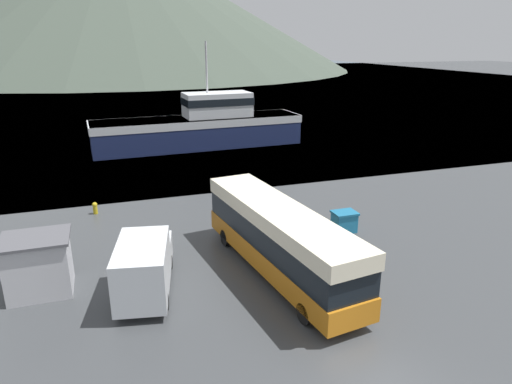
% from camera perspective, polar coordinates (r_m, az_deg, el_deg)
% --- Properties ---
extents(water_surface, '(240.00, 240.00, 0.00)m').
position_cam_1_polar(water_surface, '(151.95, -16.16, 13.67)').
color(water_surface, '#3D5160').
rests_on(water_surface, ground).
extents(hill_backdrop, '(174.15, 174.15, 48.38)m').
position_cam_1_polar(hill_backdrop, '(193.23, -16.92, 21.68)').
color(hill_backdrop, '#3D473D').
rests_on(hill_backdrop, ground).
extents(tour_bus, '(3.94, 11.95, 3.38)m').
position_cam_1_polar(tour_bus, '(21.72, 2.88, -5.66)').
color(tour_bus, '#B26614').
rests_on(tour_bus, ground).
extents(delivery_van, '(3.19, 6.10, 2.58)m').
position_cam_1_polar(delivery_van, '(20.93, -13.78, -8.83)').
color(delivery_van, silver).
rests_on(delivery_van, ground).
extents(fishing_boat, '(22.03, 6.00, 10.71)m').
position_cam_1_polar(fishing_boat, '(48.87, -6.86, 8.22)').
color(fishing_boat, '#19234C').
rests_on(fishing_boat, water_surface).
extents(storage_bin, '(1.39, 1.12, 1.22)m').
position_cam_1_polar(storage_bin, '(27.39, 10.97, -3.63)').
color(storage_bin, teal).
rests_on(storage_bin, ground).
extents(dock_kiosk, '(2.88, 2.43, 2.65)m').
position_cam_1_polar(dock_kiosk, '(22.55, -25.54, -8.19)').
color(dock_kiosk, '#B2B2B7').
rests_on(dock_kiosk, ground).
extents(mooring_bollard, '(0.33, 0.33, 0.79)m').
position_cam_1_polar(mooring_bollard, '(31.43, -19.48, -1.85)').
color(mooring_bollard, '#B29919').
rests_on(mooring_bollard, ground).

